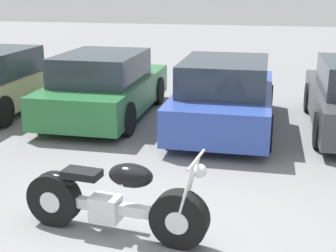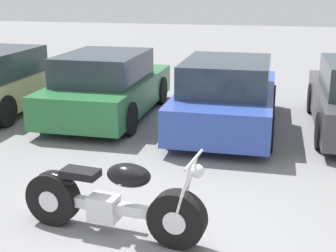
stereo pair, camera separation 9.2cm
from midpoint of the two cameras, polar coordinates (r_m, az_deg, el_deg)
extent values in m
plane|color=slate|center=(5.52, -3.04, -13.63)|extent=(60.00, 60.00, 0.00)
cylinder|color=black|center=(5.24, 0.89, -11.28)|extent=(0.67, 0.27, 0.66)
cylinder|color=silver|center=(5.24, 0.89, -11.28)|extent=(0.29, 0.25, 0.26)
cylinder|color=black|center=(5.86, -14.12, -8.61)|extent=(0.67, 0.27, 0.66)
cylinder|color=silver|center=(5.86, -14.12, -8.61)|extent=(0.29, 0.25, 0.26)
cube|color=silver|center=(5.49, -7.08, -9.80)|extent=(1.21, 0.25, 0.12)
cube|color=silver|center=(5.55, -8.10, -9.92)|extent=(0.37, 0.28, 0.30)
ellipsoid|color=black|center=(5.23, -5.07, -6.04)|extent=(0.55, 0.37, 0.27)
cube|color=black|center=(5.51, -10.93, -5.73)|extent=(0.46, 0.29, 0.09)
ellipsoid|color=black|center=(5.73, -13.87, -6.47)|extent=(0.50, 0.25, 0.20)
cylinder|color=silver|center=(4.97, 1.58, -8.24)|extent=(0.22, 0.06, 0.73)
cylinder|color=silver|center=(5.13, 2.18, -7.43)|extent=(0.22, 0.06, 0.73)
cylinder|color=silver|center=(4.89, 2.94, -4.13)|extent=(0.10, 0.62, 0.03)
sphere|color=silver|center=(4.92, 3.37, -5.48)|extent=(0.15, 0.15, 0.15)
cylinder|color=silver|center=(5.80, -9.40, -9.85)|extent=(1.21, 0.22, 0.08)
cylinder|color=black|center=(12.26, -13.63, 4.75)|extent=(0.20, 0.66, 0.66)
cylinder|color=black|center=(10.07, -19.84, 1.64)|extent=(0.20, 0.66, 0.66)
cube|color=#286B38|center=(10.41, -7.76, 3.98)|extent=(1.83, 4.14, 0.65)
cube|color=#28333D|center=(10.06, -8.37, 7.12)|extent=(1.61, 2.15, 0.59)
cylinder|color=black|center=(11.91, -9.53, 4.65)|extent=(0.20, 0.66, 0.66)
cylinder|color=black|center=(11.40, -1.50, 4.34)|extent=(0.20, 0.66, 0.66)
cylinder|color=black|center=(9.64, -15.06, 1.43)|extent=(0.20, 0.66, 0.66)
cylinder|color=black|center=(9.01, -5.33, 0.87)|extent=(0.20, 0.66, 0.66)
cube|color=#2D479E|center=(9.51, 6.66, 2.80)|extent=(1.83, 4.14, 0.65)
cube|color=#28333D|center=(9.14, 6.63, 6.21)|extent=(1.61, 2.15, 0.59)
cylinder|color=black|center=(10.90, 2.83, 3.73)|extent=(0.20, 0.66, 0.66)
cylinder|color=black|center=(10.76, 11.84, 3.22)|extent=(0.20, 0.66, 0.66)
cylinder|color=black|center=(8.46, -0.01, -0.12)|extent=(0.20, 0.66, 0.66)
cylinder|color=black|center=(8.29, 11.60, -0.84)|extent=(0.20, 0.66, 0.66)
cylinder|color=black|center=(11.15, 16.64, 3.34)|extent=(0.20, 0.66, 0.66)
cylinder|color=black|center=(8.68, 17.77, -0.50)|extent=(0.20, 0.66, 0.66)
camera|label=1|loc=(0.05, -90.39, -0.12)|focal=50.00mm
camera|label=2|loc=(0.05, 89.61, 0.12)|focal=50.00mm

